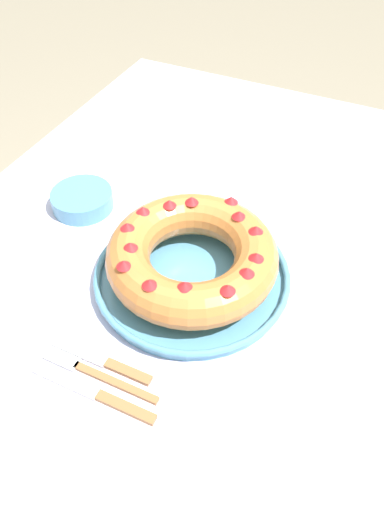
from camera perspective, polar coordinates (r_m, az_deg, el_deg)
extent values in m
plane|color=gray|center=(1.54, -0.11, -20.36)|extent=(8.00, 8.00, 0.00)
cube|color=silver|center=(0.93, -0.17, -1.96)|extent=(1.45, 1.02, 0.03)
cylinder|color=brown|center=(1.76, -4.01, 8.84)|extent=(0.06, 0.06, 0.71)
cylinder|color=#518EB2|center=(0.89, 0.00, -2.60)|extent=(0.33, 0.33, 0.01)
torus|color=#518EB2|center=(0.88, 0.00, -1.99)|extent=(0.35, 0.35, 0.01)
torus|color=#C67538|center=(0.85, 0.00, 0.00)|extent=(0.29, 0.29, 0.08)
cone|color=red|center=(0.77, 6.30, -1.71)|extent=(0.04, 0.04, 0.01)
cone|color=red|center=(0.80, 7.37, 0.00)|extent=(0.03, 0.03, 0.01)
cone|color=red|center=(0.84, 7.33, 3.08)|extent=(0.03, 0.03, 0.01)
cone|color=red|center=(0.87, 5.42, 4.79)|extent=(0.03, 0.03, 0.01)
cone|color=red|center=(0.90, 4.50, 6.45)|extent=(0.03, 0.03, 0.01)
cone|color=red|center=(0.89, -0.03, 6.46)|extent=(0.03, 0.03, 0.01)
cone|color=red|center=(0.89, -2.60, 6.08)|extent=(0.03, 0.03, 0.01)
cone|color=red|center=(0.87, -5.73, 5.18)|extent=(0.03, 0.03, 0.01)
cone|color=red|center=(0.85, -7.41, 3.44)|extent=(0.03, 0.03, 0.01)
cone|color=red|center=(0.81, -7.09, 1.20)|extent=(0.03, 0.03, 0.01)
cone|color=red|center=(0.78, -7.81, -0.87)|extent=(0.03, 0.03, 0.01)
cone|color=red|center=(0.75, -5.14, -2.96)|extent=(0.03, 0.03, 0.01)
cone|color=red|center=(0.75, -0.84, -3.36)|extent=(0.03, 0.03, 0.01)
cone|color=red|center=(0.75, 4.10, -3.70)|extent=(0.03, 0.03, 0.01)
cube|color=#936038|center=(0.78, -8.47, -14.25)|extent=(0.01, 0.14, 0.01)
cube|color=silver|center=(0.82, -14.57, -11.36)|extent=(0.02, 0.06, 0.01)
cube|color=#936038|center=(0.76, -7.57, -16.80)|extent=(0.02, 0.10, 0.01)
cube|color=silver|center=(0.80, -14.32, -13.55)|extent=(0.02, 0.12, 0.00)
cube|color=#936038|center=(0.79, -7.31, -13.01)|extent=(0.02, 0.08, 0.01)
cube|color=silver|center=(0.82, -12.61, -10.61)|extent=(0.02, 0.09, 0.00)
cylinder|color=#518EB2|center=(1.06, -12.43, 6.30)|extent=(0.13, 0.13, 0.04)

